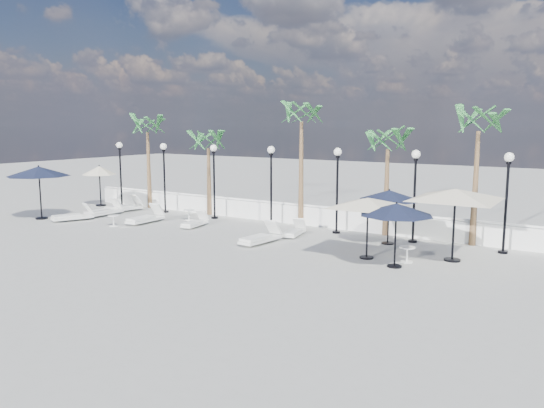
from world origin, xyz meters
The scene contains 30 objects.
ground centered at (0.00, 0.00, 0.00)m, with size 100.00×100.00×0.00m, color #979692.
balustrade centered at (0.00, 7.50, 0.47)m, with size 26.00×0.30×1.01m.
lamppost_0 centered at (-10.50, 6.50, 2.49)m, with size 0.36×0.36×3.84m.
lamppost_1 centered at (-7.00, 6.50, 2.49)m, with size 0.36×0.36×3.84m.
lamppost_2 centered at (-3.50, 6.50, 2.49)m, with size 0.36×0.36×3.84m.
lamppost_3 centered at (0.00, 6.50, 2.49)m, with size 0.36×0.36×3.84m.
lamppost_4 centered at (3.50, 6.50, 2.49)m, with size 0.36×0.36×3.84m.
lamppost_5 centered at (7.00, 6.50, 2.49)m, with size 0.36×0.36×3.84m.
lamppost_6 centered at (10.50, 6.50, 2.49)m, with size 0.36×0.36×3.84m.
palm_0 centered at (-9.00, 7.30, 4.53)m, with size 2.60×2.60×5.50m.
palm_1 centered at (-4.50, 7.30, 3.75)m, with size 2.60×2.60×4.70m.
palm_2 centered at (1.20, 7.30, 5.12)m, with size 2.60×2.60×6.10m.
palm_3 centered at (5.50, 7.30, 3.95)m, with size 2.60×2.60×4.90m.
palm_4 centered at (9.20, 7.30, 4.73)m, with size 2.60×2.60×5.70m.
lounger_0 centered at (-9.16, 5.44, 0.27)m, with size 1.10×2.26×0.81m.
lounger_1 centered at (-9.16, 2.08, 0.26)m, with size 1.41×2.12×0.76m.
lounger_2 centered at (-9.00, 3.92, 0.27)m, with size 0.80×2.18×0.80m.
lounger_3 centered at (-5.57, 3.62, 0.27)m, with size 0.75×2.16×0.80m.
lounger_4 centered at (-2.84, 4.18, 0.22)m, with size 0.81×1.80×0.65m.
lounger_5 centered at (1.79, 2.91, 0.26)m, with size 0.90×2.15×0.78m.
lounger_6 centered at (2.22, 4.93, 0.21)m, with size 0.84×1.76×0.63m.
side_table_0 centered at (-6.26, 2.20, 0.32)m, with size 0.55×0.55×0.53m.
side_table_1 centered at (-4.29, 5.39, 0.32)m, with size 0.55×0.55×0.54m.
side_table_2 centered at (7.84, 3.24, 0.34)m, with size 0.57×0.57×0.56m.
parasol_navy_left centered at (-10.99, 1.56, 2.46)m, with size 3.17×3.17×2.79m.
parasol_navy_mid centered at (6.22, 5.67, 2.01)m, with size 2.55×2.55×2.28m.
parasol_navy_right centered at (7.69, 2.38, 2.00)m, with size 2.54×2.54×2.28m.
parasol_cream_sq_a centered at (9.15, 4.30, 2.60)m, with size 5.73×5.73×2.81m.
parasol_cream_sq_b centered at (6.41, 2.99, 2.23)m, with size 4.82×4.82×2.41m.
parasol_cream_small centered at (-12.00, 6.20, 2.10)m, with size 2.00×2.00×2.46m.
Camera 1 is at (13.67, -14.82, 4.87)m, focal length 35.00 mm.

